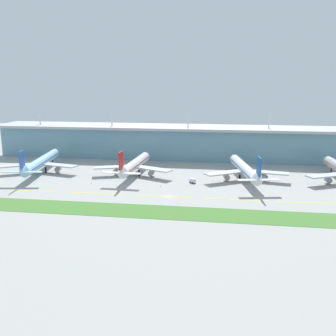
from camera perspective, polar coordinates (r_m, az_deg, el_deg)
name	(u,v)px	position (r m, az deg, el deg)	size (l,w,h in m)	color
ground_plane	(169,197)	(189.65, 0.16, -4.25)	(600.00, 600.00, 0.00)	#9E9E99
terminal_building	(189,142)	(282.63, 3.08, 3.88)	(288.00, 34.00, 32.34)	#6693A8
airliner_nearest	(41,162)	(250.61, -18.36, 0.83)	(48.25, 69.37, 18.90)	#9ED1EA
airliner_near_middle	(134,165)	(231.19, -5.01, 0.47)	(48.75, 59.63, 18.90)	white
airliner_far_middle	(245,169)	(223.24, 11.37, -0.18)	(47.93, 64.63, 18.90)	white
taxiway_stripe_west	(34,191)	(211.15, -19.32, -3.21)	(28.00, 0.70, 0.04)	yellow
taxiway_stripe_mid_west	(97,194)	(197.79, -10.55, -3.75)	(28.00, 0.70, 0.04)	yellow
taxiway_stripe_centre	(163,196)	(189.66, -0.76, -4.25)	(28.00, 0.70, 0.04)	yellow
taxiway_stripe_mid_east	(233,200)	(187.44, 9.59, -4.64)	(28.00, 0.70, 0.04)	yellow
taxiway_stripe_east	(306,203)	(191.34, 19.86, -4.88)	(28.00, 0.70, 0.04)	yellow
grass_verge	(161,212)	(167.65, -1.01, -6.56)	(300.00, 18.00, 0.10)	#477A33
baggage_cart	(193,181)	(214.47, 3.67, -1.91)	(3.83, 3.81, 2.48)	silver
safety_cone_left_wingtip	(160,186)	(206.98, -1.16, -2.69)	(0.56, 0.56, 0.70)	orange
safety_cone_nose_front	(91,183)	(216.54, -11.33, -2.24)	(0.56, 0.56, 0.70)	orange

